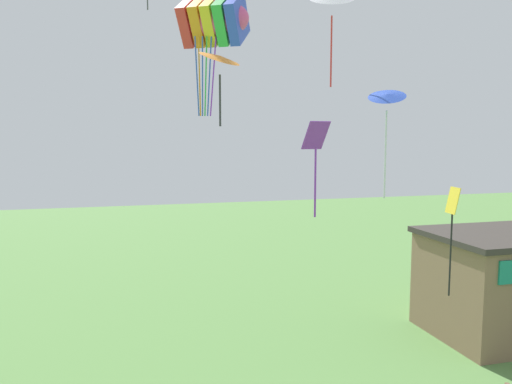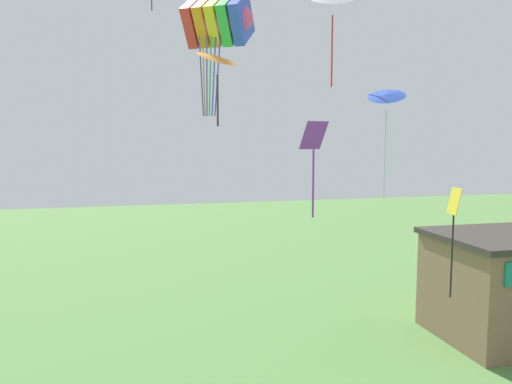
{
  "view_description": "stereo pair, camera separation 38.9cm",
  "coord_description": "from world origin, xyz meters",
  "views": [
    {
      "loc": [
        -3.76,
        -4.24,
        8.51
      ],
      "look_at": [
        0.0,
        9.59,
        6.95
      ],
      "focal_mm": 35.0,
      "sensor_mm": 36.0,
      "label": 1
    },
    {
      "loc": [
        -3.38,
        -4.34,
        8.51
      ],
      "look_at": [
        0.0,
        9.59,
        6.95
      ],
      "focal_mm": 35.0,
      "sensor_mm": 36.0,
      "label": 2
    }
  ],
  "objects": [
    {
      "name": "kite_rainbow_parafoil",
      "position": [
        0.08,
        16.47,
        13.3
      ],
      "size": [
        3.71,
        3.47,
        5.04
      ],
      "color": "#E54C8C"
    },
    {
      "name": "kite_yellow_diamond",
      "position": [
        5.12,
        7.57,
        6.14
      ],
      "size": [
        0.24,
        0.56,
        3.09
      ],
      "color": "yellow"
    },
    {
      "name": "kite_blue_delta",
      "position": [
        2.9,
        7.42,
        9.48
      ],
      "size": [
        1.3,
        1.28,
        2.91
      ],
      "color": "blue"
    },
    {
      "name": "kite_orange_delta",
      "position": [
        -1.41,
        7.68,
        10.38
      ],
      "size": [
        1.38,
        1.37,
        1.86
      ],
      "color": "orange"
    },
    {
      "name": "kite_purple_streamer",
      "position": [
        0.89,
        7.25,
        8.2
      ],
      "size": [
        0.64,
        0.54,
        2.37
      ],
      "color": "purple"
    }
  ]
}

